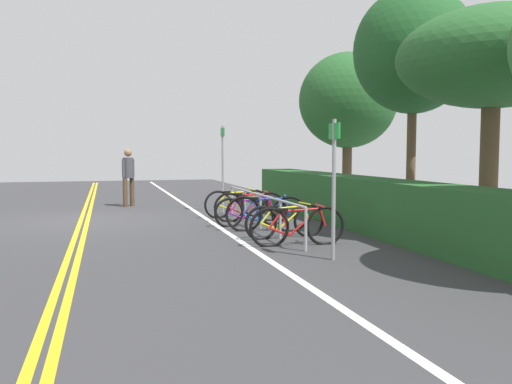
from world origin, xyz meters
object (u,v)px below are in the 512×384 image
at_px(pedestrian, 128,173).
at_px(tree_far_right, 492,60).
at_px(bicycle_5, 297,226).
at_px(tree_near_left, 348,101).
at_px(tree_mid, 413,51).
at_px(bicycle_0, 237,204).
at_px(bicycle_4, 285,221).
at_px(sign_post_far, 334,175).
at_px(bicycle_1, 250,207).
at_px(sign_post_near, 223,160).
at_px(bicycle_2, 251,211).
at_px(bicycle_3, 267,214).
at_px(bike_rack, 260,203).

relative_size(pedestrian, tree_far_right, 0.40).
bearing_deg(bicycle_5, tree_near_left, 148.11).
bearing_deg(tree_mid, bicycle_0, -115.10).
height_order(bicycle_4, sign_post_far, sign_post_far).
bearing_deg(bicycle_1, sign_post_far, 0.52).
distance_m(sign_post_near, tree_near_left, 4.70).
xyz_separation_m(tree_near_left, tree_mid, (4.03, -0.24, 0.79)).
xyz_separation_m(sign_post_far, tree_near_left, (-7.86, 3.97, 1.94)).
relative_size(bicycle_1, sign_post_near, 0.73).
xyz_separation_m(bicycle_2, tree_mid, (0.15, 3.94, 3.71)).
xyz_separation_m(bicycle_4, tree_mid, (-1.64, 3.75, 3.71)).
bearing_deg(tree_near_left, bicycle_2, -47.15).
height_order(bicycle_2, tree_far_right, tree_far_right).
bearing_deg(tree_far_right, bicycle_0, -140.40).
xyz_separation_m(bicycle_1, tree_far_right, (3.71, 3.70, 3.03)).
distance_m(pedestrian, tree_far_right, 10.52).
relative_size(bicycle_2, bicycle_3, 1.03).
relative_size(bicycle_4, tree_near_left, 0.36).
xyz_separation_m(tree_near_left, tree_far_right, (6.81, -0.31, 0.14)).
distance_m(tree_near_left, tree_mid, 4.11).
distance_m(bicycle_1, sign_post_near, 2.37).
bearing_deg(pedestrian, sign_post_near, 47.35).
relative_size(bike_rack, bicycle_1, 3.16).
bearing_deg(tree_mid, bike_rack, -84.75).
xyz_separation_m(sign_post_far, tree_mid, (-3.83, 3.73, 2.73)).
distance_m(bicycle_0, bicycle_1, 0.90).
distance_m(sign_post_far, tree_mid, 6.00).
bearing_deg(bicycle_5, bicycle_0, -179.32).
height_order(bike_rack, bicycle_2, bike_rack).
relative_size(bicycle_3, pedestrian, 0.96).
xyz_separation_m(bicycle_1, bicycle_3, (1.66, -0.08, 0.02)).
bearing_deg(sign_post_far, bicycle_0, -178.54).
bearing_deg(bicycle_4, tree_near_left, 144.83).
bearing_deg(bicycle_2, bike_rack, 7.37).
xyz_separation_m(bike_rack, bicycle_0, (-2.17, 0.00, -0.22)).
bearing_deg(bicycle_5, pedestrian, -161.59).
distance_m(sign_post_near, tree_far_right, 7.27).
bearing_deg(bicycle_5, bicycle_2, -177.39).
xyz_separation_m(bike_rack, bicycle_1, (-1.28, 0.10, -0.21)).
xyz_separation_m(bike_rack, tree_mid, (-0.36, 3.87, 3.47)).
bearing_deg(bicycle_3, sign_post_near, -178.28).
bearing_deg(tree_near_left, pedestrian, -100.61).
distance_m(bike_rack, tree_near_left, 6.58).
height_order(tree_near_left, tree_mid, tree_mid).
height_order(pedestrian, tree_mid, tree_mid).
distance_m(bicycle_0, tree_near_left, 5.50).
xyz_separation_m(sign_post_far, tree_far_right, (-1.05, 3.66, 2.08)).
height_order(bicycle_4, bicycle_5, bicycle_5).
height_order(bicycle_0, tree_near_left, tree_near_left).
bearing_deg(bicycle_0, bicycle_5, 0.68).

